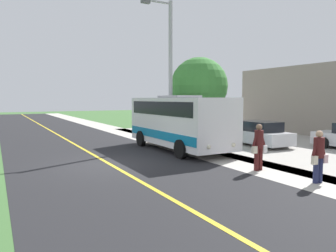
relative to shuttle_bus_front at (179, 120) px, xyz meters
name	(u,v)px	position (x,y,z in m)	size (l,w,h in m)	color
ground_plane	(109,164)	(4.55, 1.87, -1.63)	(120.00, 120.00, 0.00)	#3D6633
road_surface	(109,164)	(4.55, 1.87, -1.62)	(8.00, 100.00, 0.01)	black
sidewalk	(209,154)	(-0.65, 1.87, -1.62)	(2.40, 100.00, 0.01)	#B2ADA3
road_centre_line	(109,164)	(4.55, 1.87, -1.62)	(0.16, 100.00, 0.00)	gold
shuttle_bus_front	(179,120)	(0.00, 0.00, 0.00)	(2.74, 7.47, 2.96)	white
pedestrian_with_bags	(319,155)	(-0.56, 8.11, -0.68)	(0.72, 0.34, 1.75)	#1E2347
pedestrian_waiting	(259,145)	(-0.18, 5.79, -0.64)	(0.72, 0.34, 1.81)	#4C1919
street_light_pole	(169,67)	(-0.34, -1.76, 3.00)	(1.97, 0.24, 8.43)	#9E9EA3
parked_car_near	(258,134)	(-5.02, 0.77, -0.94)	(2.21, 4.50, 1.45)	silver
tree_curbside	(199,86)	(-2.85, -2.30, 1.96)	(3.67, 3.67, 5.43)	#4C3826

